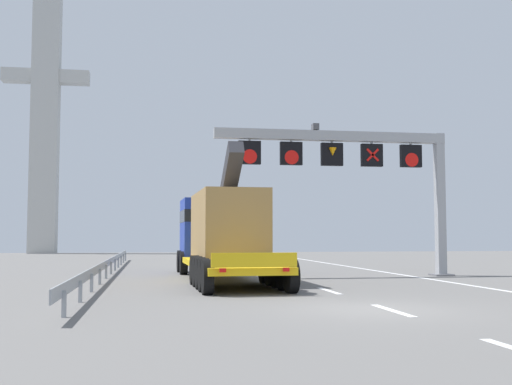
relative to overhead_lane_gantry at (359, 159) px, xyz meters
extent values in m
plane|color=slate|center=(-3.84, -12.22, -5.33)|extent=(112.00, 112.00, 0.00)
cube|color=silver|center=(-3.44, -12.59, -5.32)|extent=(0.20, 2.60, 0.01)
cube|color=silver|center=(-3.44, -6.96, -5.32)|extent=(0.20, 2.60, 0.01)
cube|color=silver|center=(-3.44, -1.33, -5.32)|extent=(0.20, 2.60, 0.01)
cube|color=silver|center=(-3.44, 4.30, -5.32)|extent=(0.20, 2.60, 0.01)
cube|color=silver|center=(-3.44, 9.93, -5.32)|extent=(0.20, 2.60, 0.01)
cube|color=silver|center=(-3.44, 15.56, -5.32)|extent=(0.20, 2.60, 0.01)
cube|color=silver|center=(-3.44, 21.19, -5.32)|extent=(0.20, 2.60, 0.01)
cube|color=silver|center=(-3.44, 26.82, -5.32)|extent=(0.20, 2.60, 0.01)
cube|color=silver|center=(2.36, -0.22, -5.32)|extent=(0.20, 63.00, 0.01)
cube|color=#9EA0A5|center=(3.91, 0.00, -2.02)|extent=(0.40, 0.40, 6.61)
cube|color=slate|center=(3.91, 0.00, -5.29)|extent=(0.90, 0.90, 0.08)
cube|color=#9EA0A5|center=(-1.27, 0.00, 1.04)|extent=(10.76, 0.44, 0.44)
cube|color=#4C4C51|center=(-2.04, 0.00, 1.44)|extent=(0.28, 0.40, 0.28)
cube|color=black|center=(2.52, 0.00, 0.20)|extent=(1.00, 0.24, 1.04)
cube|color=#9EA0A5|center=(2.52, 0.00, 0.77)|extent=(0.08, 0.08, 0.16)
cone|color=red|center=(2.52, -0.13, 0.01)|extent=(0.64, 0.02, 0.64)
cube|color=black|center=(0.63, 0.00, 0.20)|extent=(1.00, 0.24, 1.04)
cube|color=#9EA0A5|center=(0.63, 0.00, 0.77)|extent=(0.08, 0.08, 0.16)
cube|color=red|center=(0.63, -0.13, 0.20)|extent=(0.61, 0.02, 0.61)
cube|color=red|center=(0.63, -0.13, 0.20)|extent=(0.61, 0.02, 0.61)
cube|color=black|center=(-1.27, 0.00, 0.20)|extent=(1.00, 0.24, 1.04)
cube|color=#9EA0A5|center=(-1.27, 0.00, 0.77)|extent=(0.08, 0.08, 0.16)
cone|color=orange|center=(-1.27, -0.13, 0.30)|extent=(0.36, 0.36, 0.36)
cube|color=black|center=(-3.16, 0.00, 0.20)|extent=(1.00, 0.24, 1.04)
cube|color=#9EA0A5|center=(-3.16, 0.00, 0.77)|extent=(0.08, 0.08, 0.16)
cone|color=red|center=(-3.16, -0.13, 0.01)|extent=(0.64, 0.02, 0.64)
cube|color=black|center=(-5.05, 0.00, 0.20)|extent=(1.00, 0.24, 1.04)
cube|color=#9EA0A5|center=(-5.05, 0.00, 0.77)|extent=(0.08, 0.08, 0.16)
cone|color=red|center=(-5.05, -0.13, 0.01)|extent=(0.64, 0.02, 0.64)
cube|color=yellow|center=(-6.34, -3.14, -4.60)|extent=(3.09, 10.47, 0.24)
cube|color=yellow|center=(-6.19, -8.42, -4.23)|extent=(2.66, 0.15, 0.44)
cylinder|color=black|center=(-7.56, -7.67, -4.78)|extent=(0.35, 1.11, 1.10)
cylinder|color=black|center=(-4.86, -7.60, -4.78)|extent=(0.35, 1.11, 1.10)
cylinder|color=black|center=(-7.59, -6.62, -4.78)|extent=(0.35, 1.11, 1.10)
cylinder|color=black|center=(-4.89, -6.55, -4.78)|extent=(0.35, 1.11, 1.10)
cylinder|color=black|center=(-7.62, -5.57, -4.78)|extent=(0.35, 1.11, 1.10)
cylinder|color=black|center=(-4.92, -5.50, -4.78)|extent=(0.35, 1.11, 1.10)
cylinder|color=black|center=(-7.65, -4.52, -4.78)|extent=(0.35, 1.11, 1.10)
cylinder|color=black|center=(-4.95, -4.45, -4.78)|extent=(0.35, 1.11, 1.10)
cylinder|color=black|center=(-7.68, -3.48, -4.78)|extent=(0.35, 1.11, 1.10)
cylinder|color=black|center=(-4.98, -3.40, -4.78)|extent=(0.35, 1.11, 1.10)
cube|color=#1E38AD|center=(-6.53, 3.96, -3.23)|extent=(2.66, 3.27, 3.10)
cube|color=black|center=(-6.53, 3.96, -2.53)|extent=(2.69, 3.29, 0.60)
cylinder|color=black|center=(-7.85, 4.80, -4.78)|extent=(0.37, 1.11, 1.10)
cylinder|color=black|center=(-5.27, 4.87, -4.78)|extent=(0.37, 1.11, 1.10)
cylinder|color=black|center=(-7.79, 2.80, -4.78)|extent=(0.37, 1.11, 1.10)
cylinder|color=black|center=(-5.22, 2.88, -4.78)|extent=(0.37, 1.11, 1.10)
cube|color=#9E7A47|center=(-6.35, -2.74, -3.13)|extent=(2.54, 5.78, 2.70)
cube|color=#2D2D33|center=(-6.32, -3.60, -1.18)|extent=(0.64, 2.96, 2.29)
cube|color=red|center=(-7.17, -8.48, -4.53)|extent=(0.20, 0.07, 0.12)
cube|color=red|center=(-5.21, -8.43, -4.53)|extent=(0.20, 0.07, 0.12)
cube|color=#999EA3|center=(-11.27, 3.63, -4.73)|extent=(0.04, 35.70, 0.32)
cube|color=#999EA3|center=(-11.21, -12.60, -5.03)|extent=(0.10, 0.10, 0.60)
cube|color=#999EA3|center=(-11.21, -9.35, -5.03)|extent=(0.10, 0.10, 0.60)
cube|color=#999EA3|center=(-11.21, -6.11, -5.03)|extent=(0.10, 0.10, 0.60)
cube|color=#999EA3|center=(-11.21, -2.86, -5.03)|extent=(0.10, 0.10, 0.60)
cube|color=#999EA3|center=(-11.21, 0.39, -5.03)|extent=(0.10, 0.10, 0.60)
cube|color=#999EA3|center=(-11.21, 3.63, -5.03)|extent=(0.10, 0.10, 0.60)
cube|color=#999EA3|center=(-11.21, 6.88, -5.03)|extent=(0.10, 0.10, 0.60)
cube|color=#999EA3|center=(-11.21, 10.12, -5.03)|extent=(0.10, 0.10, 0.60)
cube|color=#999EA3|center=(-11.21, 13.37, -5.03)|extent=(0.10, 0.10, 0.60)
cube|color=#999EA3|center=(-11.21, 16.61, -5.03)|extent=(0.10, 0.10, 0.60)
cube|color=#999EA3|center=(-11.21, 19.86, -5.03)|extent=(0.10, 0.10, 0.60)
cube|color=#B7B7B2|center=(-20.71, 41.67, 9.89)|extent=(2.80, 2.00, 30.43)
cube|color=#B7B7B2|center=(-20.71, 41.67, 13.54)|extent=(9.00, 1.60, 1.40)
camera|label=1|loc=(-9.26, -27.38, -3.50)|focal=44.11mm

